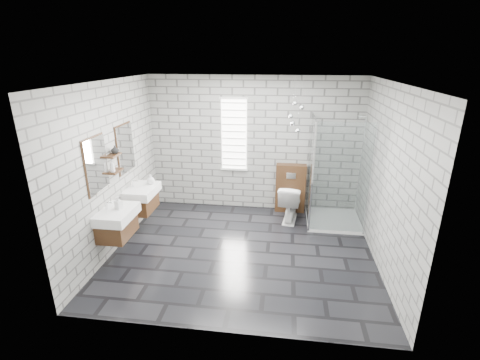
% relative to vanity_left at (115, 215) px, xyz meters
% --- Properties ---
extents(floor, '(4.20, 3.60, 0.02)m').
position_rel_vanity_left_xyz_m(floor, '(1.91, 0.47, -0.77)').
color(floor, black).
rests_on(floor, ground).
extents(ceiling, '(4.20, 3.60, 0.02)m').
position_rel_vanity_left_xyz_m(ceiling, '(1.91, 0.47, 1.95)').
color(ceiling, white).
rests_on(ceiling, wall_back).
extents(wall_back, '(4.20, 0.02, 2.70)m').
position_rel_vanity_left_xyz_m(wall_back, '(1.91, 2.28, 0.59)').
color(wall_back, '#999894').
rests_on(wall_back, floor).
extents(wall_front, '(4.20, 0.02, 2.70)m').
position_rel_vanity_left_xyz_m(wall_front, '(1.91, -1.34, 0.59)').
color(wall_front, '#999894').
rests_on(wall_front, floor).
extents(wall_left, '(0.02, 3.60, 2.70)m').
position_rel_vanity_left_xyz_m(wall_left, '(-0.20, 0.47, 0.59)').
color(wall_left, '#999894').
rests_on(wall_left, floor).
extents(wall_right, '(0.02, 3.60, 2.70)m').
position_rel_vanity_left_xyz_m(wall_right, '(4.02, 0.47, 0.59)').
color(wall_right, '#999894').
rests_on(wall_right, floor).
extents(vanity_left, '(0.47, 0.70, 1.57)m').
position_rel_vanity_left_xyz_m(vanity_left, '(0.00, 0.00, 0.00)').
color(vanity_left, '#452915').
rests_on(vanity_left, wall_left).
extents(vanity_right, '(0.47, 0.70, 1.57)m').
position_rel_vanity_left_xyz_m(vanity_right, '(0.00, 0.96, 0.00)').
color(vanity_right, '#452915').
rests_on(vanity_right, wall_left).
extents(shelf_lower, '(0.14, 0.30, 0.03)m').
position_rel_vanity_left_xyz_m(shelf_lower, '(-0.12, 0.42, 0.56)').
color(shelf_lower, '#452915').
rests_on(shelf_lower, wall_left).
extents(shelf_upper, '(0.14, 0.30, 0.03)m').
position_rel_vanity_left_xyz_m(shelf_upper, '(-0.12, 0.42, 0.82)').
color(shelf_upper, '#452915').
rests_on(shelf_upper, wall_left).
extents(window, '(0.56, 0.05, 1.48)m').
position_rel_vanity_left_xyz_m(window, '(1.51, 2.25, 0.79)').
color(window, white).
rests_on(window, wall_back).
extents(cistern_panel, '(0.60, 0.20, 1.00)m').
position_rel_vanity_left_xyz_m(cistern_panel, '(2.67, 2.17, -0.26)').
color(cistern_panel, '#452915').
rests_on(cistern_panel, floor).
extents(flush_plate, '(0.18, 0.01, 0.12)m').
position_rel_vanity_left_xyz_m(flush_plate, '(2.67, 2.07, 0.04)').
color(flush_plate, silver).
rests_on(flush_plate, cistern_panel).
extents(shower_enclosure, '(1.00, 1.00, 2.03)m').
position_rel_vanity_left_xyz_m(shower_enclosure, '(3.41, 1.65, -0.25)').
color(shower_enclosure, white).
rests_on(shower_enclosure, floor).
extents(pendant_cluster, '(0.28, 0.24, 0.98)m').
position_rel_vanity_left_xyz_m(pendant_cluster, '(2.69, 1.85, 1.27)').
color(pendant_cluster, silver).
rests_on(pendant_cluster, ceiling).
extents(toilet, '(0.50, 0.76, 0.73)m').
position_rel_vanity_left_xyz_m(toilet, '(2.67, 1.75, -0.39)').
color(toilet, white).
rests_on(toilet, floor).
extents(soap_bottle_a, '(0.12, 0.12, 0.20)m').
position_rel_vanity_left_xyz_m(soap_bottle_a, '(0.07, 0.04, 0.19)').
color(soap_bottle_a, '#B2B2B2').
rests_on(soap_bottle_a, vanity_left).
extents(soap_bottle_b, '(0.15, 0.15, 0.18)m').
position_rel_vanity_left_xyz_m(soap_bottle_b, '(0.15, 1.14, 0.18)').
color(soap_bottle_b, '#B2B2B2').
rests_on(soap_bottle_b, vanity_right).
extents(soap_bottle_c, '(0.09, 0.10, 0.19)m').
position_rel_vanity_left_xyz_m(soap_bottle_c, '(-0.11, 0.33, 0.67)').
color(soap_bottle_c, '#B2B2B2').
rests_on(soap_bottle_c, shelf_lower).
extents(vase, '(0.15, 0.15, 0.13)m').
position_rel_vanity_left_xyz_m(vase, '(-0.11, 0.47, 0.90)').
color(vase, '#B2B2B2').
rests_on(vase, shelf_upper).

